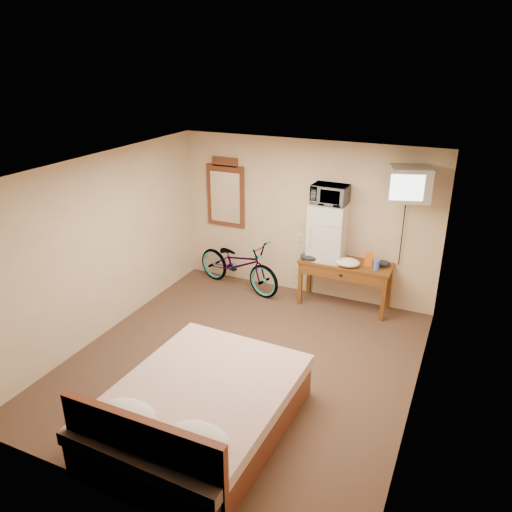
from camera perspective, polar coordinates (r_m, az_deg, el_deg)
name	(u,v)px	position (r m, az deg, el deg)	size (l,w,h in m)	color
room	(241,274)	(5.95, -1.70, -2.01)	(4.60, 4.64, 2.50)	#4E3427
desk	(345,270)	(7.69, 10.10, -1.56)	(1.39, 0.54, 0.75)	brown
mini_fridge	(328,231)	(7.62, 8.21, 2.81)	(0.54, 0.53, 0.87)	silver
microwave	(330,194)	(7.45, 8.46, 7.00)	(0.52, 0.35, 0.29)	silver
snack_bag	(369,259)	(7.55, 12.77, -0.34)	(0.11, 0.07, 0.22)	orange
blue_cup	(376,265)	(7.47, 13.58, -1.01)	(0.08, 0.08, 0.14)	#416CDF
cloth_cream	(347,262)	(7.51, 10.40, -0.71)	(0.38, 0.29, 0.12)	white
cloth_dark_a	(310,257)	(7.64, 6.17, -0.08)	(0.30, 0.22, 0.11)	black
cloth_dark_b	(384,263)	(7.63, 14.37, -0.82)	(0.19, 0.16, 0.09)	black
crt_television	(410,184)	(7.13, 17.16, 7.88)	(0.63, 0.66, 0.46)	black
wall_mirror	(226,194)	(8.37, -3.49, 7.14)	(0.68, 0.04, 1.16)	brown
bicycle	(238,264)	(8.29, -2.04, -0.89)	(0.58, 1.66, 0.87)	black
bed	(197,412)	(5.37, -6.73, -17.25)	(1.73, 2.26, 0.90)	brown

